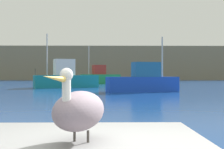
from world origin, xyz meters
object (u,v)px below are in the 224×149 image
Objects in this scene: pelican at (79,110)px; fishing_boat_blue at (143,81)px; fishing_boat_green at (100,77)px; fishing_boat_teal at (66,78)px.

fishing_boat_blue reaches higher than pelican.
fishing_boat_teal is at bearing 58.01° from fishing_boat_green.
fishing_boat_teal is 10.97m from fishing_boat_blue.
fishing_boat_blue is at bearing 112.59° from fishing_boat_teal.
fishing_boat_blue is at bearing -169.81° from pelican.
fishing_boat_green is (-0.73, 41.74, 0.02)m from pelican.
fishing_boat_blue is (3.23, 21.19, -0.10)m from pelican.
fishing_boat_green is at bearing -160.13° from pelican.
fishing_boat_teal is 1.17× the size of fishing_boat_blue.
pelican is at bearing 78.44° from fishing_boat_teal.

